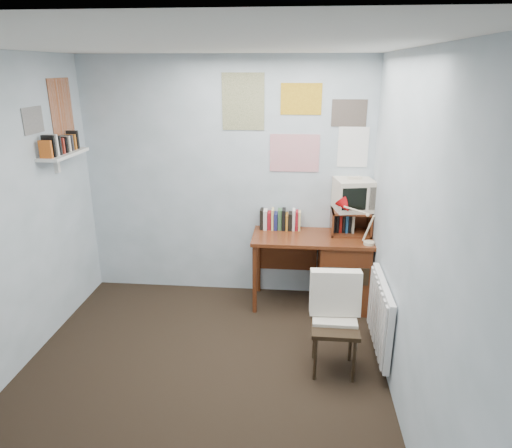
# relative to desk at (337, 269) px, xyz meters

# --- Properties ---
(ground) EXTENTS (3.50, 3.50, 0.00)m
(ground) POSITION_rel_desk_xyz_m (-1.17, -1.48, -0.41)
(ground) COLOR black
(ground) RESTS_ON ground
(back_wall) EXTENTS (3.00, 0.02, 2.50)m
(back_wall) POSITION_rel_desk_xyz_m (-1.17, 0.27, 0.84)
(back_wall) COLOR silver
(back_wall) RESTS_ON ground
(right_wall) EXTENTS (0.02, 3.50, 2.50)m
(right_wall) POSITION_rel_desk_xyz_m (0.33, -1.48, 0.84)
(right_wall) COLOR silver
(right_wall) RESTS_ON ground
(ceiling) EXTENTS (3.00, 3.50, 0.02)m
(ceiling) POSITION_rel_desk_xyz_m (-1.17, -1.48, 2.09)
(ceiling) COLOR white
(ceiling) RESTS_ON back_wall
(desk) EXTENTS (1.20, 0.55, 0.76)m
(desk) POSITION_rel_desk_xyz_m (0.00, 0.00, 0.00)
(desk) COLOR #632D16
(desk) RESTS_ON ground
(desk_chair) EXTENTS (0.41, 0.40, 0.80)m
(desk_chair) POSITION_rel_desk_xyz_m (-0.10, -1.12, -0.00)
(desk_chair) COLOR black
(desk_chair) RESTS_ON ground
(desk_lamp) EXTENTS (0.33, 0.30, 0.38)m
(desk_lamp) POSITION_rel_desk_xyz_m (0.27, -0.19, 0.54)
(desk_lamp) COLOR red
(desk_lamp) RESTS_ON desk
(tv_riser) EXTENTS (0.40, 0.30, 0.25)m
(tv_riser) POSITION_rel_desk_xyz_m (0.12, 0.11, 0.48)
(tv_riser) COLOR #632D16
(tv_riser) RESTS_ON desk
(crt_tv) EXTENTS (0.42, 0.40, 0.34)m
(crt_tv) POSITION_rel_desk_xyz_m (0.13, 0.13, 0.78)
(crt_tv) COLOR beige
(crt_tv) RESTS_ON tv_riser
(book_row) EXTENTS (0.60, 0.14, 0.22)m
(book_row) POSITION_rel_desk_xyz_m (-0.51, 0.18, 0.46)
(book_row) COLOR #632D16
(book_row) RESTS_ON desk
(radiator) EXTENTS (0.09, 0.80, 0.60)m
(radiator) POSITION_rel_desk_xyz_m (0.29, -0.93, 0.01)
(radiator) COLOR white
(radiator) RESTS_ON right_wall
(wall_shelf) EXTENTS (0.20, 0.62, 0.24)m
(wall_shelf) POSITION_rel_desk_xyz_m (-2.57, -0.38, 1.21)
(wall_shelf) COLOR white
(wall_shelf) RESTS_ON left_wall
(posters_back) EXTENTS (1.20, 0.01, 0.90)m
(posters_back) POSITION_rel_desk_xyz_m (-0.47, 0.26, 1.44)
(posters_back) COLOR white
(posters_back) RESTS_ON back_wall
(posters_left) EXTENTS (0.01, 0.70, 0.60)m
(posters_left) POSITION_rel_desk_xyz_m (-2.67, -0.38, 1.59)
(posters_left) COLOR white
(posters_left) RESTS_ON left_wall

